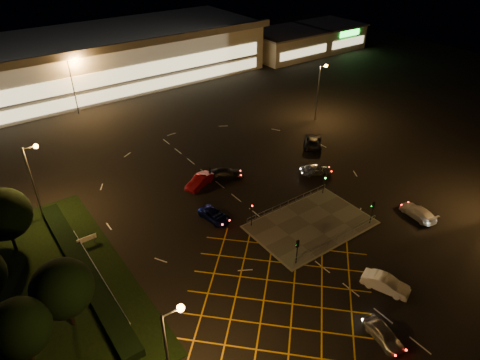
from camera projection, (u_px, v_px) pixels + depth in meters
ground at (287, 223)px, 52.17m from camera, size 180.00×180.00×0.00m
pedestrian_island at (311, 225)px, 51.75m from camera, size 14.00×9.00×0.12m
grass_verge at (34, 293)px, 42.48m from camera, size 18.00×30.00×0.08m
hedge at (83, 269)px, 44.70m from camera, size 2.00×26.00×1.00m
supermarket at (99, 59)px, 91.93m from camera, size 72.00×26.50×10.50m
retail_unit_a at (286, 44)px, 110.21m from camera, size 18.80×14.80×6.35m
retail_unit_b at (330, 35)px, 118.08m from camera, size 14.80×14.80×6.35m
streetlight_sw at (172, 346)px, 29.80m from camera, size 1.78×0.56×10.03m
streetlight_nw at (34, 173)px, 49.44m from camera, size 1.78×0.56×10.03m
streetlight_ne at (320, 85)px, 74.45m from camera, size 1.78×0.56×10.03m
streetlight_far_left at (74, 79)px, 76.96m from camera, size 1.78×0.56×10.03m
streetlight_far_right at (246, 43)px, 98.03m from camera, size 1.78×0.56×10.03m
signal_sw at (297, 247)px, 44.81m from camera, size 0.28×0.30×3.15m
signal_se at (373, 208)px, 50.72m from camera, size 0.28×0.30×3.15m
signal_nw at (252, 210)px, 50.31m from camera, size 0.28×0.30×3.15m
signal_ne at (324, 179)px, 56.21m from camera, size 0.28×0.30×3.15m
tree_a at (19, 329)px, 33.71m from camera, size 5.04×5.04×6.86m
tree_c at (4, 214)px, 45.36m from camera, size 5.76×5.76×7.84m
tree_e at (62, 288)px, 36.89m from camera, size 5.40×5.40×7.35m
car_near_silver at (384, 334)px, 37.60m from camera, size 2.34×4.38×1.42m
car_queue_white at (386, 284)px, 42.59m from camera, size 3.26×4.99×1.55m
car_left_blue at (215, 215)px, 52.38m from camera, size 2.70×4.73×1.24m
car_far_dkgrey at (226, 174)px, 60.57m from camera, size 5.16×4.23×1.41m
car_right_silver at (316, 170)px, 61.39m from camera, size 4.74×3.83×1.52m
car_circ_red at (200, 181)px, 58.71m from camera, size 5.09×3.29×1.58m
car_east_grey at (313, 141)px, 68.84m from camera, size 5.91×5.89×1.59m
car_approach_white at (418, 212)px, 52.81m from camera, size 2.51×5.05×1.41m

